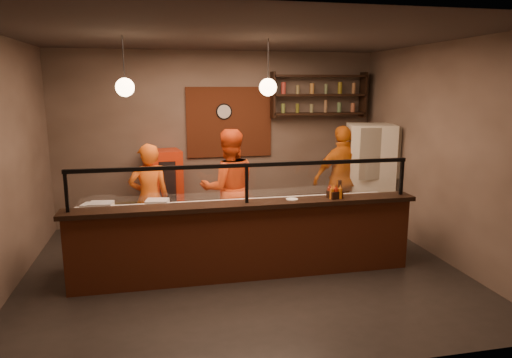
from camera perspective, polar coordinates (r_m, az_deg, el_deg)
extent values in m
plane|color=black|center=(6.63, -1.63, -11.22)|extent=(6.00, 6.00, 0.00)
plane|color=#3A322D|center=(6.15, -1.80, 17.46)|extent=(6.00, 6.00, 0.00)
plane|color=#746255|center=(8.64, -4.68, 5.10)|extent=(6.00, 0.00, 6.00)
plane|color=#746255|center=(6.39, -29.23, 1.37)|extent=(0.00, 5.00, 5.00)
plane|color=#746255|center=(7.34, 22.04, 3.14)|extent=(0.00, 5.00, 5.00)
plane|color=#746255|center=(3.81, 5.03, -3.22)|extent=(6.00, 0.00, 6.00)
cube|color=brown|center=(8.61, -3.36, 7.10)|extent=(1.60, 0.04, 1.30)
cube|color=brown|center=(6.18, -1.15, -8.00)|extent=(4.60, 0.25, 1.00)
cube|color=black|center=(6.02, -1.17, -3.24)|extent=(4.70, 0.37, 0.06)
cube|color=gray|center=(6.67, -1.96, -7.19)|extent=(4.60, 0.75, 0.85)
cube|color=white|center=(6.54, -1.99, -3.46)|extent=(4.60, 0.75, 0.05)
cube|color=white|center=(5.96, -1.18, -0.63)|extent=(4.40, 0.02, 0.50)
cube|color=black|center=(5.91, -1.19, 1.74)|extent=(4.50, 0.05, 0.05)
cube|color=black|center=(5.97, -22.63, -1.52)|extent=(0.04, 0.04, 0.50)
cube|color=black|center=(5.96, -1.18, -0.63)|extent=(0.04, 0.04, 0.50)
cube|color=black|center=(6.73, 17.74, 0.22)|extent=(0.04, 0.04, 0.50)
cube|color=black|center=(8.87, 7.81, 8.11)|extent=(1.80, 0.28, 0.04)
cube|color=black|center=(8.86, 7.87, 10.37)|extent=(1.80, 0.28, 0.04)
cube|color=black|center=(8.86, 7.94, 12.64)|extent=(1.80, 0.28, 0.04)
cube|color=black|center=(8.60, 2.12, 10.44)|extent=(0.04, 0.28, 0.85)
cube|color=black|center=(9.20, 13.24, 10.22)|extent=(0.04, 0.28, 0.85)
cylinder|color=black|center=(8.57, -4.03, 8.41)|extent=(0.30, 0.04, 0.30)
cylinder|color=black|center=(6.24, -16.25, 14.17)|extent=(0.01, 0.01, 0.60)
sphere|color=#F8C688|center=(6.23, -16.07, 10.96)|extent=(0.24, 0.24, 0.24)
cylinder|color=black|center=(6.40, 1.53, 14.53)|extent=(0.01, 0.01, 0.60)
sphere|color=#F8C688|center=(6.39, 1.51, 11.40)|extent=(0.24, 0.24, 0.24)
imported|color=orange|center=(7.30, -13.20, -2.32)|extent=(0.69, 0.52, 1.71)
imported|color=#DB4714|center=(7.33, -3.39, -1.18)|extent=(0.95, 0.76, 1.91)
imported|color=orange|center=(8.20, 10.78, -0.04)|extent=(1.15, 0.56, 1.90)
cube|color=beige|center=(8.51, 13.96, 0.27)|extent=(0.96, 0.93, 1.90)
cube|color=#BA280C|center=(8.37, -11.48, -1.38)|extent=(0.71, 0.67, 1.45)
cylinder|color=beige|center=(6.43, -2.19, -3.41)|extent=(0.66, 0.66, 0.01)
cube|color=white|center=(6.38, -12.23, -3.18)|extent=(0.33, 0.29, 0.15)
cube|color=white|center=(6.44, -19.72, -3.52)|extent=(0.32, 0.28, 0.13)
cube|color=white|center=(6.41, -18.79, -3.44)|extent=(0.33, 0.28, 0.15)
cylinder|color=yellow|center=(6.42, -15.79, -3.65)|extent=(0.36, 0.07, 0.06)
cube|color=black|center=(6.33, 9.82, -1.92)|extent=(0.21, 0.19, 0.10)
cylinder|color=black|center=(6.44, 10.42, -1.14)|extent=(0.05, 0.05, 0.23)
cylinder|color=silver|center=(6.19, 4.52, -2.53)|extent=(0.19, 0.19, 0.01)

